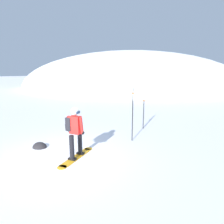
# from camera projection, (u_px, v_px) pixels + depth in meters

# --- Properties ---
(ground_plane) EXTENTS (300.00, 300.00, 0.00)m
(ground_plane) POSITION_uv_depth(u_px,v_px,m) (62.00, 158.00, 6.45)
(ground_plane) COLOR white
(ridge_peak_main) EXTENTS (41.54, 37.38, 13.70)m
(ridge_peak_main) POSITION_uv_depth(u_px,v_px,m) (127.00, 87.00, 38.99)
(ridge_peak_main) COLOR white
(ridge_peak_main) RESTS_ON ground
(snowboarder_main) EXTENTS (0.64, 1.84, 1.71)m
(snowboarder_main) POSITION_uv_depth(u_px,v_px,m) (75.00, 131.00, 6.32)
(snowboarder_main) COLOR orange
(snowboarder_main) RESTS_ON ground
(piste_marker_near) EXTENTS (0.20, 0.20, 1.70)m
(piste_marker_near) POSITION_uv_depth(u_px,v_px,m) (144.00, 110.00, 9.68)
(piste_marker_near) COLOR black
(piste_marker_near) RESTS_ON ground
(piste_marker_far) EXTENTS (0.20, 0.20, 2.25)m
(piste_marker_far) POSITION_uv_depth(u_px,v_px,m) (133.00, 111.00, 7.87)
(piste_marker_far) COLOR black
(piste_marker_far) RESTS_ON ground
(rock_dark) EXTENTS (0.56, 0.48, 0.39)m
(rock_dark) POSITION_uv_depth(u_px,v_px,m) (40.00, 147.00, 7.37)
(rock_dark) COLOR #282628
(rock_dark) RESTS_ON ground
(rock_mid) EXTENTS (0.51, 0.43, 0.36)m
(rock_mid) POSITION_uv_depth(u_px,v_px,m) (74.00, 111.00, 14.31)
(rock_mid) COLOR #282628
(rock_mid) RESTS_ON ground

